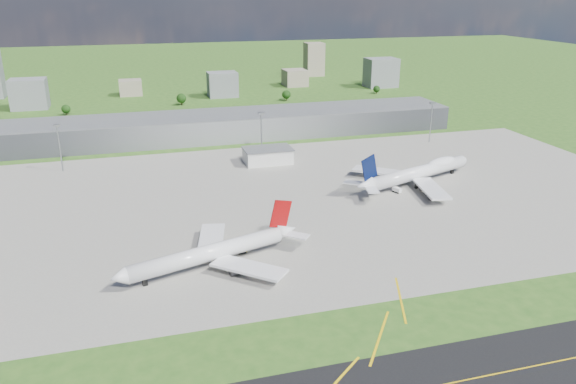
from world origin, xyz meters
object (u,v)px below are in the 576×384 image
object	(u,v)px
van_white_far	(429,193)
van_white_near	(397,190)
airliner_red_twin	(215,252)
airliner_blue_quad	(419,172)
tug_yellow	(242,251)

from	to	relation	value
van_white_far	van_white_near	bearing A→B (deg)	119.52
airliner_red_twin	airliner_blue_quad	bearing A→B (deg)	-169.35
airliner_red_twin	van_white_near	size ratio (longest dim) A/B	13.58
tug_yellow	airliner_red_twin	bearing A→B (deg)	-151.65
airliner_red_twin	tug_yellow	world-z (taller)	airliner_red_twin
airliner_red_twin	tug_yellow	size ratio (longest dim) A/B	18.64
airliner_blue_quad	van_white_near	bearing A→B (deg)	-170.13
airliner_blue_quad	van_white_near	world-z (taller)	airliner_blue_quad
tug_yellow	van_white_near	distance (m)	95.77
airliner_blue_quad	tug_yellow	world-z (taller)	airliner_blue_quad
airliner_blue_quad	van_white_near	distance (m)	19.43
airliner_red_twin	tug_yellow	distance (m)	14.01
van_white_far	airliner_red_twin	bearing A→B (deg)	170.94
airliner_red_twin	airliner_blue_quad	world-z (taller)	airliner_blue_quad
tug_yellow	van_white_near	world-z (taller)	van_white_near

